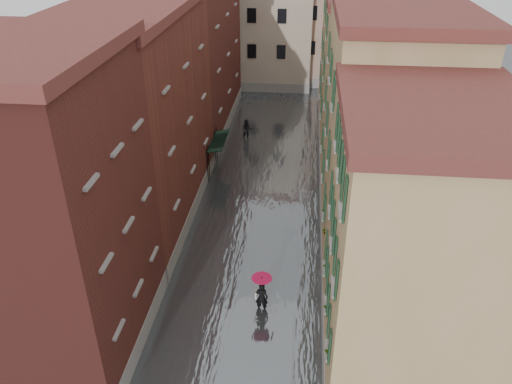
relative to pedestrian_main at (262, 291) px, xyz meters
The scene contains 15 objects.
ground 1.82m from the pedestrian_main, 143.88° to the right, with size 120.00×120.00×0.00m, color #4E4F51.
floodwater 12.34m from the pedestrian_main, 94.90° to the left, with size 10.00×60.00×0.20m, color #51565A.
building_left_near 9.98m from the pedestrian_main, 161.04° to the right, with size 6.00×8.00×13.00m, color maroon.
building_left_mid 12.54m from the pedestrian_main, 134.35° to the left, with size 6.00×14.00×12.50m, color maroon.
building_left_far 25.25m from the pedestrian_main, 109.11° to the left, with size 6.00×16.00×14.00m, color maroon.
building_right_near 7.94m from the pedestrian_main, 24.93° to the right, with size 6.00×8.00×11.50m, color #A48754.
building_right_mid 11.42m from the pedestrian_main, 54.15° to the left, with size 6.00×14.00×13.00m, color tan.
building_right_far 24.40m from the pedestrian_main, 75.63° to the left, with size 6.00×16.00×11.50m, color #A48754.
building_end_cream 37.82m from the pedestrian_main, 96.21° to the left, with size 12.00×9.00×13.00m, color beige.
building_end_pink 39.83m from the pedestrian_main, 82.81° to the left, with size 10.00×9.00×12.00m, color tan.
awning_near 14.91m from the pedestrian_main, 107.76° to the left, with size 1.09×3.27×2.80m.
awning_far 15.47m from the pedestrian_main, 107.08° to the left, with size 1.09×3.36×2.80m.
window_planters 3.81m from the pedestrian_main, ahead, with size 0.59×10.50×0.84m.
pedestrian_main is the anchor object (origin of this frame).
pedestrian_far 20.79m from the pedestrian_main, 98.70° to the left, with size 0.91×0.71×1.86m, color black.
Camera 1 is at (2.66, -17.61, 17.34)m, focal length 35.00 mm.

